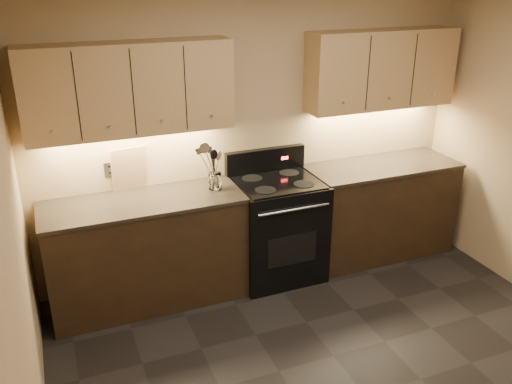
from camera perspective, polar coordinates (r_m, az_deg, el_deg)
wall_back at (r=4.87m, az=-0.06°, el=6.38°), size 4.00×0.04×2.60m
wall_left at (r=2.72m, az=-24.54°, el=-9.81°), size 0.04×4.00×2.60m
counter_left at (r=4.64m, az=-11.41°, el=-6.12°), size 1.62×0.62×0.93m
counter_right at (r=5.45m, az=12.74°, el=-1.75°), size 1.46×0.62×0.93m
stove at (r=4.93m, az=2.19°, el=-3.71°), size 0.76×0.68×1.14m
upper_cab_left at (r=4.32m, az=-13.18°, el=10.52°), size 1.60×0.30×0.70m
upper_cab_right at (r=5.18m, az=13.09°, el=12.47°), size 1.44×0.30×0.70m
outlet_plate at (r=4.62m, az=-15.18°, el=2.30°), size 0.08×0.01×0.12m
utensil_crock at (r=4.57m, az=-4.33°, el=1.11°), size 0.14×0.14×0.14m
cutting_board at (r=4.62m, az=-13.22°, el=2.42°), size 0.30×0.10×0.37m
wooden_spoon at (r=4.51m, az=-4.70°, el=2.27°), size 0.14×0.09×0.32m
black_spoon at (r=4.54m, az=-4.53°, el=2.56°), size 0.07×0.11×0.34m
black_turner at (r=4.51m, az=-4.07°, el=2.62°), size 0.13×0.20×0.37m
steel_spatula at (r=4.54m, az=-4.20°, el=2.89°), size 0.25×0.15×0.38m
steel_skimmer at (r=4.51m, az=-3.98°, el=2.86°), size 0.20×0.10×0.41m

